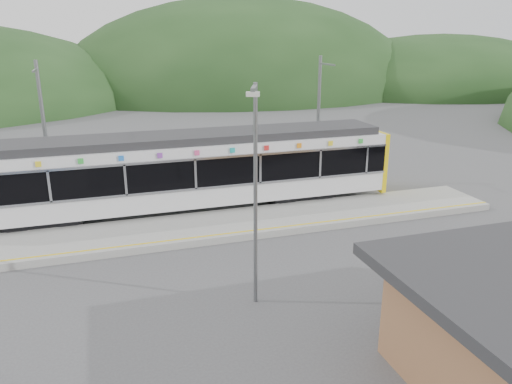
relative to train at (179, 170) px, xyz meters
name	(u,v)px	position (x,y,z in m)	size (l,w,h in m)	color
ground	(240,261)	(1.19, -6.00, -2.06)	(120.00, 120.00, 0.00)	#4C4C4F
hills	(328,201)	(7.38, -0.71, -2.06)	(146.00, 149.00, 26.00)	#1E3D19
platform	(219,226)	(1.19, -2.70, -1.91)	(26.00, 3.20, 0.30)	#9E9E99
yellow_line	(226,234)	(1.19, -4.00, -1.76)	(26.00, 0.10, 0.01)	yellow
train	(179,170)	(0.00, 0.00, 0.00)	(20.44, 3.01, 3.74)	black
catenary_mast_west	(45,134)	(-5.81, 2.56, 1.58)	(0.18, 1.80, 7.00)	slate
catenary_mast_east	(319,119)	(8.19, 2.56, 1.58)	(0.18, 1.80, 7.00)	slate
lamp_post	(257,180)	(0.86, -9.13, 2.01)	(0.53, 1.24, 6.86)	slate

